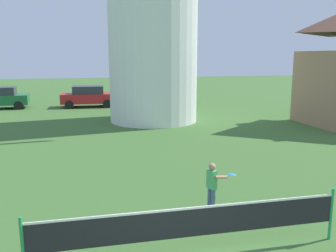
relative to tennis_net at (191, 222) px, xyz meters
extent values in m
cylinder|color=white|center=(1.96, 14.59, 5.66)|extent=(5.02, 5.02, 12.70)
cylinder|color=#238E4C|center=(-2.98, 0.00, -0.14)|extent=(0.06, 0.06, 1.10)
cylinder|color=#238E4C|center=(2.98, 0.00, -0.14)|extent=(0.06, 0.06, 1.10)
cube|color=black|center=(0.00, 0.00, -0.01)|extent=(5.92, 0.01, 0.55)
cube|color=white|center=(0.00, 0.00, 0.28)|extent=(5.92, 0.02, 0.04)
cylinder|color=slate|center=(1.08, 2.05, -0.42)|extent=(0.11, 0.11, 0.53)
cylinder|color=slate|center=(1.12, 1.91, -0.42)|extent=(0.11, 0.11, 0.53)
cube|color=#4CB266|center=(1.10, 1.98, 0.08)|extent=(0.22, 0.29, 0.47)
sphere|color=tan|center=(1.10, 1.98, 0.40)|extent=(0.18, 0.18, 0.18)
cylinder|color=tan|center=(1.05, 2.14, 0.06)|extent=(0.08, 0.08, 0.35)
cylinder|color=tan|center=(1.30, 1.89, 0.15)|extent=(0.37, 0.19, 0.14)
cylinder|color=#338CCC|center=(1.43, 1.93, 0.15)|extent=(0.22, 0.09, 0.04)
ellipsoid|color=#338CCC|center=(1.64, 2.00, 0.15)|extent=(0.25, 0.28, 0.03)
cube|color=#1E6638|center=(-7.97, 21.79, -0.04)|extent=(3.99, 1.86, 0.70)
cylinder|color=black|center=(-6.67, 22.69, -0.39)|extent=(0.61, 0.20, 0.60)
cylinder|color=black|center=(-6.60, 21.00, -0.39)|extent=(0.61, 0.20, 0.60)
cube|color=red|center=(-1.72, 21.40, -0.04)|extent=(4.03, 1.87, 0.70)
cube|color=#2D333D|center=(-1.72, 21.40, 0.59)|extent=(2.28, 1.59, 0.56)
cylinder|color=black|center=(-0.34, 22.20, -0.39)|extent=(0.61, 0.21, 0.60)
cylinder|color=black|center=(-0.41, 20.50, -0.39)|extent=(0.61, 0.21, 0.60)
cylinder|color=black|center=(-3.03, 22.31, -0.39)|extent=(0.61, 0.21, 0.60)
cylinder|color=black|center=(-3.10, 20.61, -0.39)|extent=(0.61, 0.21, 0.60)
camera|label=1|loc=(-1.80, -6.00, 3.05)|focal=38.55mm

